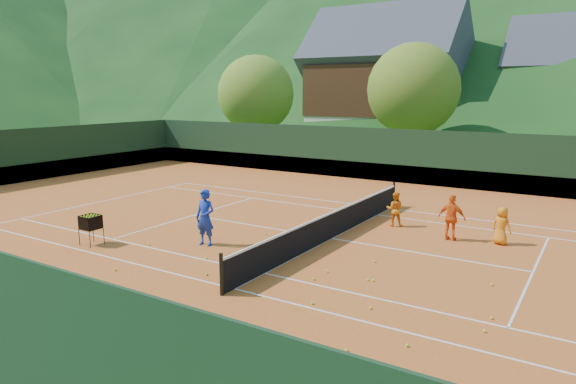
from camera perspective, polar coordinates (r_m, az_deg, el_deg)
The scene contains 38 objects.
ground at distance 17.97m, azimuth 4.85°, elevation -5.22°, with size 400.00×400.00×0.00m, color #305319.
clay_court at distance 17.97m, azimuth 4.86°, elevation -5.19°, with size 40.00×24.00×0.02m, color #B6511D.
coach at distance 17.13m, azimuth -9.18°, elevation -2.82°, with size 0.69×0.45×1.88m, color #1933A5.
student_a at distance 19.81m, azimuth 11.79°, elevation -1.87°, with size 0.64×0.50×1.31m, color orange.
student_b at distance 18.37m, azimuth 17.73°, elevation -2.74°, with size 0.93×0.39×1.59m, color orange.
student_c at distance 18.49m, azimuth 22.65°, elevation -3.47°, with size 0.63×0.41×1.28m, color orange.
tennis_ball_0 at distance 15.68m, azimuth 9.59°, elevation -7.59°, with size 0.07×0.07×0.07m, color #C3EE27.
tennis_ball_1 at distance 14.16m, azimuth 9.43°, elevation -9.66°, with size 0.07×0.07×0.07m, color #C3EE27.
tennis_ball_2 at distance 15.96m, azimuth -9.11°, elevation -7.25°, with size 0.07×0.07×0.07m, color #C3EE27.
tennis_ball_4 at distance 14.92m, azimuth -2.03°, elevation -8.42°, with size 0.07×0.07×0.07m, color #C3EE27.
tennis_ball_6 at distance 14.69m, azimuth 21.68°, elevation -9.55°, with size 0.07×0.07×0.07m, color #C3EE27.
tennis_ball_7 at distance 13.55m, azimuth -16.72°, elevation -10.97°, with size 0.07×0.07×0.07m, color #C3EE27.
tennis_ball_8 at distance 17.74m, azimuth -15.18°, elevation -5.62°, with size 0.07×0.07×0.07m, color #C3EE27.
tennis_ball_9 at distance 15.16m, azimuth -21.17°, elevation -8.88°, with size 0.07×0.07×0.07m, color #C3EE27.
tennis_ball_10 at distance 10.59m, azimuth 6.51°, elevation -17.05°, with size 0.07×0.07×0.07m, color #C3EE27.
tennis_ball_11 at distance 14.70m, azimuth 4.38°, elevation -8.76°, with size 0.07×0.07×0.07m, color #C3EE27.
tennis_ball_12 at distance 12.69m, azimuth -16.92°, elevation -12.53°, with size 0.07×0.07×0.07m, color #C3EE27.
tennis_ball_14 at distance 9.65m, azimuth -6.04°, elevation -20.05°, with size 0.07×0.07×0.07m, color #C3EE27.
tennis_ball_15 at distance 14.59m, azimuth -9.01°, elevation -9.01°, with size 0.07×0.07×0.07m, color #C3EE27.
tennis_ball_16 at distance 12.68m, azimuth 21.69°, elevation -12.87°, with size 0.07×0.07×0.07m, color #C3EE27.
tennis_ball_17 at distance 15.56m, azimuth -18.62°, elevation -8.19°, with size 0.07×0.07×0.07m, color #C3EE27.
tennis_ball_18 at distance 18.36m, azimuth -2.48°, elevation -4.66°, with size 0.07×0.07×0.07m, color #C3EE27.
tennis_ball_19 at distance 15.48m, azimuth -0.52°, elevation -7.68°, with size 0.07×0.07×0.07m, color #C3EE27.
tennis_ball_21 at distance 10.05m, azimuth -5.17°, elevation -18.67°, with size 0.07×0.07×0.07m, color #C3EE27.
tennis_ball_22 at distance 12.47m, azimuth 9.15°, elevation -12.59°, with size 0.07×0.07×0.07m, color #C3EE27.
tennis_ball_23 at distance 14.18m, azimuth 8.89°, elevation -9.61°, with size 0.07×0.07×0.07m, color #C3EE27.
tennis_ball_24 at distance 10.22m, azimuth -1.79°, elevation -18.08°, with size 0.07×0.07×0.07m, color #C3EE27.
tennis_ball_25 at distance 12.59m, azimuth 2.72°, elevation -12.24°, with size 0.07×0.07×0.07m, color #C3EE27.
tennis_ball_26 at distance 10.95m, azimuth 13.12°, elevation -16.26°, with size 0.07×0.07×0.07m, color #C3EE27.
tennis_ball_27 at distance 14.09m, azimuth 2.90°, elevation -9.63°, with size 0.07×0.07×0.07m, color #C3EE27.
tennis_ball_28 at distance 11.99m, azimuth 21.01°, elevation -14.24°, with size 0.07×0.07×0.07m, color #C3EE27.
court_lines at distance 17.97m, azimuth 4.86°, elevation -5.15°, with size 23.83×11.03×0.00m.
tennis_net at distance 17.84m, azimuth 4.88°, elevation -3.62°, with size 0.10×12.07×1.10m.
perimeter_fence at distance 17.66m, azimuth 4.92°, elevation -1.27°, with size 40.40×24.24×3.00m.
ball_hopper at distance 18.23m, azimuth -21.09°, elevation -3.21°, with size 0.57×0.57×1.00m.
chalet_left at distance 48.76m, azimuth 10.79°, elevation 11.61°, with size 13.80×9.93×12.92m.
tree_a at distance 41.01m, azimuth -3.57°, elevation 10.83°, with size 6.00×6.00×7.88m.
tree_b at distance 37.30m, azimuth 13.79°, elevation 11.01°, with size 6.40×6.40×8.40m.
Camera 1 is at (7.83, -15.38, 5.03)m, focal length 32.00 mm.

